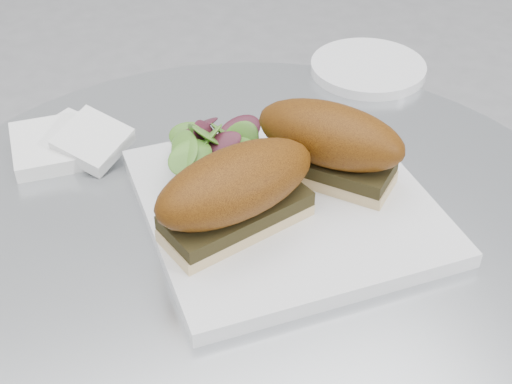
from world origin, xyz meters
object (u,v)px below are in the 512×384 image
sandwich_right (329,142)px  saucer (368,68)px  sandwich_left (236,191)px  plate (286,205)px

sandwich_right → saucer: bearing=100.7°
sandwich_left → sandwich_right: (0.11, 0.04, 0.00)m
plate → sandwich_right: 0.07m
sandwich_right → saucer: sandwich_right is taller
sandwich_left → saucer: (0.27, 0.23, -0.05)m
sandwich_left → saucer: sandwich_left is taller
saucer → sandwich_right: bearing=-129.4°
sandwich_left → sandwich_right: same height
plate → sandwich_left: bearing=-160.3°
plate → sandwich_right: bearing=15.3°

